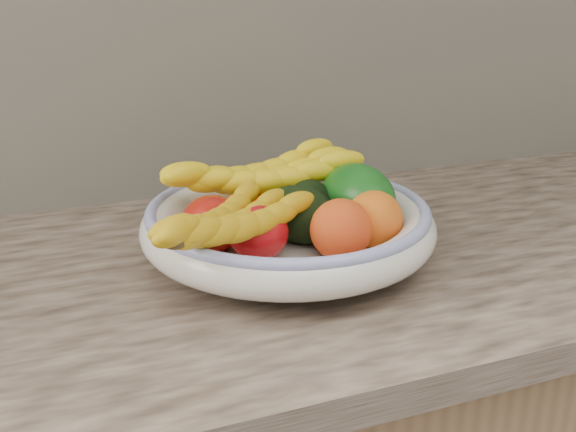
# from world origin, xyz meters

# --- Properties ---
(fruit_bowl) EXTENTS (0.39, 0.39, 0.08)m
(fruit_bowl) POSITION_xyz_m (0.00, 1.66, 0.95)
(fruit_bowl) COLOR silver
(fruit_bowl) RESTS_ON kitchen_counter
(clementine_back_left) EXTENTS (0.07, 0.07, 0.05)m
(clementine_back_left) POSITION_xyz_m (-0.03, 1.76, 0.95)
(clementine_back_left) COLOR #FC6505
(clementine_back_left) RESTS_ON fruit_bowl
(clementine_back_right) EXTENTS (0.06, 0.06, 0.05)m
(clementine_back_right) POSITION_xyz_m (0.04, 1.77, 0.95)
(clementine_back_right) COLOR #FE6605
(clementine_back_right) RESTS_ON fruit_bowl
(clementine_back_mid) EXTENTS (0.05, 0.05, 0.04)m
(clementine_back_mid) POSITION_xyz_m (-0.01, 1.72, 0.95)
(clementine_back_mid) COLOR #F25505
(clementine_back_mid) RESTS_ON fruit_bowl
(tomato_left) EXTENTS (0.11, 0.11, 0.07)m
(tomato_left) POSITION_xyz_m (-0.10, 1.66, 0.96)
(tomato_left) COLOR #A9160D
(tomato_left) RESTS_ON fruit_bowl
(tomato_near_left) EXTENTS (0.09, 0.09, 0.07)m
(tomato_near_left) POSITION_xyz_m (-0.06, 1.61, 0.96)
(tomato_near_left) COLOR #B90D13
(tomato_near_left) RESTS_ON fruit_bowl
(avocado_center) EXTENTS (0.12, 0.13, 0.08)m
(avocado_center) POSITION_xyz_m (0.01, 1.65, 0.96)
(avocado_center) COLOR black
(avocado_center) RESTS_ON fruit_bowl
(avocado_right) EXTENTS (0.09, 0.11, 0.06)m
(avocado_right) POSITION_xyz_m (0.04, 1.69, 0.96)
(avocado_right) COLOR black
(avocado_right) RESTS_ON fruit_bowl
(green_mango) EXTENTS (0.13, 0.15, 0.11)m
(green_mango) POSITION_xyz_m (0.10, 1.66, 0.98)
(green_mango) COLOR #0E4F11
(green_mango) RESTS_ON fruit_bowl
(peach_front) EXTENTS (0.08, 0.08, 0.08)m
(peach_front) POSITION_xyz_m (0.04, 1.58, 0.97)
(peach_front) COLOR orange
(peach_front) RESTS_ON fruit_bowl
(peach_right) EXTENTS (0.09, 0.09, 0.07)m
(peach_right) POSITION_xyz_m (0.09, 1.59, 0.97)
(peach_right) COLOR orange
(peach_right) RESTS_ON fruit_bowl
(banana_bunch_back) EXTENTS (0.31, 0.14, 0.09)m
(banana_bunch_back) POSITION_xyz_m (-0.01, 1.74, 0.99)
(banana_bunch_back) COLOR yellow
(banana_bunch_back) RESTS_ON fruit_bowl
(banana_bunch_front) EXTENTS (0.27, 0.24, 0.07)m
(banana_bunch_front) POSITION_xyz_m (-0.10, 1.59, 0.98)
(banana_bunch_front) COLOR gold
(banana_bunch_front) RESTS_ON fruit_bowl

